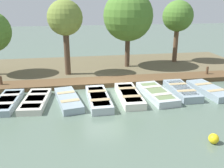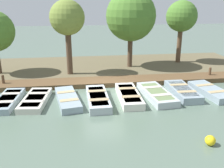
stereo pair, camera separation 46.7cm
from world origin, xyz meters
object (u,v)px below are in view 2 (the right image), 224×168
(rowboat_0, at_px, (8,100))
(rowboat_7, at_px, (211,91))
(mooring_post_near, at_px, (3,81))
(rowboat_1, at_px, (36,100))
(park_tree_right, at_px, (182,17))
(rowboat_4, at_px, (129,95))
(rowboat_5, at_px, (157,94))
(rowboat_3, at_px, (98,98))
(mooring_post_far, at_px, (210,73))
(park_tree_left, at_px, (67,19))
(rowboat_6, at_px, (182,91))
(park_tree_center, at_px, (131,16))
(rowboat_2, at_px, (68,99))
(buoy, at_px, (210,140))

(rowboat_0, height_order, rowboat_7, rowboat_7)
(mooring_post_near, bearing_deg, rowboat_1, 40.82)
(rowboat_7, relative_size, park_tree_right, 0.62)
(rowboat_4, height_order, rowboat_5, rowboat_4)
(rowboat_3, bearing_deg, rowboat_5, 92.97)
(mooring_post_far, xyz_separation_m, park_tree_left, (-1.99, -9.51, 3.55))
(rowboat_5, bearing_deg, rowboat_6, 91.73)
(mooring_post_near, xyz_separation_m, park_tree_center, (-3.42, 8.65, 3.59))
(rowboat_1, distance_m, rowboat_4, 5.01)
(rowboat_5, distance_m, park_tree_center, 7.31)
(rowboat_0, distance_m, park_tree_center, 10.56)
(rowboat_7, distance_m, park_tree_center, 8.09)
(rowboat_6, distance_m, park_tree_right, 8.25)
(rowboat_2, xyz_separation_m, rowboat_7, (-0.07, 8.15, 0.01))
(rowboat_0, relative_size, rowboat_1, 0.99)
(park_tree_right, bearing_deg, rowboat_3, -44.96)
(rowboat_5, bearing_deg, mooring_post_far, 115.91)
(rowboat_0, distance_m, rowboat_2, 3.13)
(rowboat_1, height_order, park_tree_right, park_tree_right)
(rowboat_0, distance_m, rowboat_6, 9.63)
(park_tree_right, bearing_deg, rowboat_4, -38.27)
(rowboat_3, height_order, park_tree_left, park_tree_left)
(rowboat_7, bearing_deg, rowboat_2, -96.69)
(park_tree_center, bearing_deg, rowboat_1, -46.03)
(rowboat_5, xyz_separation_m, mooring_post_near, (-2.80, -8.92, 0.23))
(rowboat_2, distance_m, mooring_post_near, 4.92)
(rowboat_3, height_order, rowboat_5, rowboat_3)
(rowboat_3, height_order, buoy, rowboat_3)
(park_tree_left, relative_size, park_tree_right, 1.01)
(rowboat_5, bearing_deg, rowboat_2, -94.81)
(rowboat_4, distance_m, rowboat_6, 3.19)
(rowboat_0, distance_m, rowboat_5, 8.03)
(rowboat_3, bearing_deg, park_tree_center, 153.55)
(rowboat_3, distance_m, rowboat_6, 4.93)
(rowboat_7, bearing_deg, park_tree_right, 166.09)
(rowboat_1, relative_size, rowboat_2, 0.94)
(park_tree_right, bearing_deg, rowboat_5, -29.67)
(rowboat_1, relative_size, rowboat_3, 0.93)
(rowboat_1, relative_size, mooring_post_far, 3.69)
(rowboat_1, relative_size, rowboat_7, 0.99)
(rowboat_5, relative_size, rowboat_7, 1.08)
(rowboat_5, distance_m, park_tree_left, 7.82)
(mooring_post_near, relative_size, park_tree_right, 0.16)
(rowboat_7, bearing_deg, rowboat_1, -97.69)
(rowboat_2, xyz_separation_m, rowboat_4, (-0.01, 3.32, 0.02))
(rowboat_1, height_order, park_tree_left, park_tree_left)
(park_tree_left, height_order, park_tree_center, park_tree_center)
(rowboat_6, xyz_separation_m, mooring_post_near, (-2.60, -10.51, 0.22))
(rowboat_3, relative_size, park_tree_left, 0.65)
(rowboat_2, bearing_deg, rowboat_4, 80.04)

